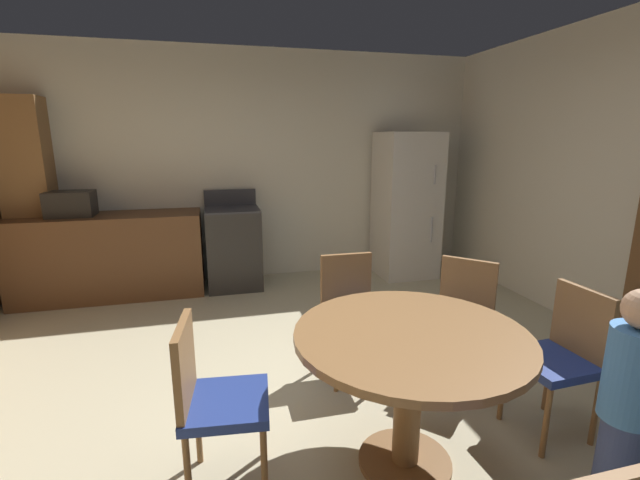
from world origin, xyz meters
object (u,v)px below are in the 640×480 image
(microwave, at_px, (71,204))
(person_child, at_px, (628,402))
(dining_table, at_px, (410,361))
(chair_northeast, at_px, (462,314))
(oven_range, at_px, (234,247))
(refrigerator, at_px, (406,205))
(chair_north, at_px, (350,307))
(chair_east, at_px, (563,352))
(chair_west, at_px, (212,395))

(microwave, height_order, person_child, microwave)
(dining_table, bearing_deg, chair_northeast, 42.75)
(oven_range, height_order, refrigerator, refrigerator)
(microwave, xyz_separation_m, dining_table, (2.32, -3.11, -0.43))
(chair_northeast, relative_size, chair_north, 1.00)
(chair_northeast, distance_m, chair_north, 0.77)
(microwave, relative_size, chair_north, 0.51)
(chair_northeast, bearing_deg, chair_north, -66.68)
(chair_northeast, bearing_deg, chair_east, 69.85)
(person_child, bearing_deg, chair_north, -29.13)
(chair_east, bearing_deg, person_child, 67.94)
(oven_range, height_order, chair_east, oven_range)
(person_child, bearing_deg, refrigerator, -66.42)
(chair_north, bearing_deg, chair_west, -47.80)
(dining_table, distance_m, person_child, 0.93)
(refrigerator, distance_m, chair_northeast, 2.53)
(refrigerator, bearing_deg, chair_north, -124.01)
(microwave, relative_size, person_child, 0.40)
(microwave, height_order, chair_east, microwave)
(microwave, xyz_separation_m, chair_north, (2.33, -2.13, -0.53))
(microwave, distance_m, chair_north, 3.20)
(refrigerator, distance_m, chair_west, 3.82)
(microwave, xyz_separation_m, chair_northeast, (3.03, -2.45, -0.53))
(oven_range, distance_m, chair_west, 3.02)
(microwave, distance_m, dining_table, 3.90)
(dining_table, bearing_deg, chair_north, 89.39)
(oven_range, relative_size, microwave, 2.50)
(oven_range, bearing_deg, chair_east, -61.47)
(dining_table, height_order, chair_west, chair_west)
(oven_range, xyz_separation_m, dining_table, (0.70, -3.11, 0.13))
(chair_west, xyz_separation_m, chair_north, (0.98, 0.87, 0.00))
(chair_northeast, bearing_deg, oven_range, -102.81)
(refrigerator, height_order, chair_north, refrigerator)
(chair_east, bearing_deg, chair_north, -46.53)
(person_child, bearing_deg, chair_west, 14.09)
(oven_range, bearing_deg, chair_west, -95.20)
(chair_east, distance_m, person_child, 0.60)
(dining_table, relative_size, chair_north, 1.34)
(oven_range, xyz_separation_m, chair_north, (0.71, -2.14, 0.03))
(dining_table, bearing_deg, person_child, -33.75)
(refrigerator, bearing_deg, chair_west, -128.93)
(dining_table, distance_m, chair_northeast, 0.98)
(chair_west, height_order, person_child, person_child)
(oven_range, height_order, dining_table, oven_range)
(dining_table, bearing_deg, oven_range, 102.60)
(chair_west, height_order, chair_north, same)
(chair_west, relative_size, person_child, 0.80)
(microwave, relative_size, chair_west, 0.51)
(oven_range, relative_size, chair_east, 1.26)
(chair_northeast, relative_size, chair_west, 1.00)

